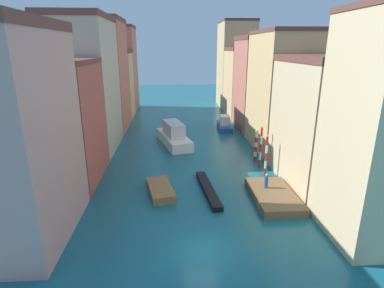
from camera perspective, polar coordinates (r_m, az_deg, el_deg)
name	(u,v)px	position (r m, az deg, el deg)	size (l,w,h in m)	color
ground_plane	(185,145)	(44.86, -1.26, -0.24)	(154.00, 154.00, 0.00)	#196070
building_left_0	(6,137)	(24.85, -31.22, 1.19)	(7.54, 10.59, 15.48)	tan
building_left_1	(59,123)	(34.24, -23.38, 3.62)	(7.54, 9.58, 12.56)	#B25147
building_left_2	(85,85)	(44.02, -19.26, 10.26)	(7.54, 11.83, 17.67)	#BCB299
building_left_3	(102,75)	(55.08, -16.23, 12.11)	(7.54, 10.75, 18.26)	#C6705B
building_left_4	(113,84)	(64.40, -14.35, 10.73)	(7.54, 7.34, 13.35)	#DBB77A
building_left_5	(119,69)	(72.29, -13.35, 13.40)	(7.54, 8.57, 18.17)	#C6705B
building_right_1	(324,122)	(33.68, 23.24, 3.76)	(7.54, 11.60, 12.93)	beige
building_right_2	(283,91)	(44.27, 16.56, 9.34)	(7.54, 11.89, 15.84)	#DBB77A
building_right_3	(260,83)	(55.08, 12.48, 10.93)	(7.54, 10.47, 15.49)	#C6705B
building_right_4	(245,82)	(65.37, 9.85, 11.27)	(7.54, 10.65, 13.73)	#DBB77A
building_right_5	(235,65)	(75.56, 8.05, 14.36)	(7.54, 10.59, 19.53)	#DBB77A
waterfront_dock	(273,196)	(30.18, 14.82, -9.25)	(3.81, 7.05, 0.74)	brown
person_on_dock	(266,181)	(30.49, 13.56, -6.71)	(0.36, 0.36, 1.44)	#234C93
mooring_pole_0	(266,155)	(34.48, 13.55, -2.07)	(0.27, 0.27, 4.72)	red
mooring_pole_1	(261,147)	(36.81, 12.60, -0.48)	(0.28, 0.28, 5.04)	red
mooring_pole_2	(256,145)	(38.94, 11.75, -0.19)	(0.40, 0.40, 4.03)	red
vaporetto_white	(174,136)	(45.23, -3.39, 1.52)	(5.40, 9.98, 3.30)	white
gondola_black	(208,189)	(30.73, 3.00, -8.41)	(1.76, 8.18, 0.49)	black
motorboat_0	(160,189)	(30.55, -5.87, -8.36)	(3.09, 5.34, 0.75)	olive
motorboat_1	(225,124)	(53.95, 6.06, 3.66)	(2.60, 6.17, 2.40)	#234C93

